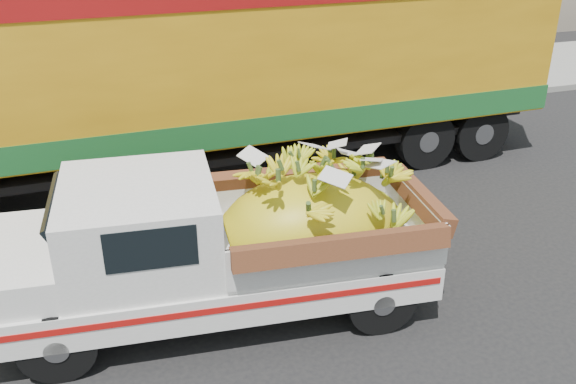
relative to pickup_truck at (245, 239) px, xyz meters
name	(u,v)px	position (x,y,z in m)	size (l,w,h in m)	color
ground	(122,323)	(-1.55, 0.15, -0.98)	(100.00, 100.00, 0.00)	black
curb	(95,137)	(-1.55, 6.67, -0.91)	(60.00, 0.25, 0.15)	gray
sidewalk	(90,107)	(-1.55, 8.77, -0.91)	(60.00, 4.00, 0.14)	gray
pickup_truck	(245,239)	(0.00, 0.00, 0.00)	(5.36, 2.35, 1.83)	black
semi_trailer	(227,59)	(0.81, 4.22, 1.14)	(12.02, 2.81, 3.80)	black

